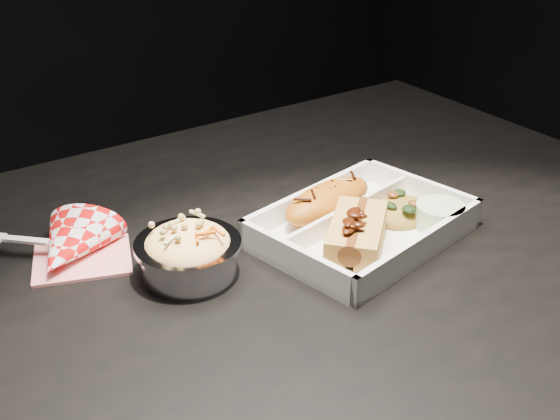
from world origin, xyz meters
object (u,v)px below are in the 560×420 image
object	(u,v)px
dining_table	(255,316)
hotdog	(357,233)
food_tray	(362,229)
napkin_fork	(69,247)
fried_pastry	(328,201)
foil_coleslaw_cup	(188,250)

from	to	relation	value
dining_table	hotdog	xyz separation A→B (m)	(0.09, -0.08, 0.12)
dining_table	hotdog	world-z (taller)	hotdog
food_tray	hotdog	world-z (taller)	hotdog
dining_table	napkin_fork	xyz separation A→B (m)	(-0.18, 0.11, 0.11)
fried_pastry	napkin_fork	world-z (taller)	napkin_fork
dining_table	foil_coleslaw_cup	size ratio (longest dim) A/B	10.13
fried_pastry	foil_coleslaw_cup	distance (m)	0.20
hotdog	foil_coleslaw_cup	bearing A→B (deg)	113.59
dining_table	foil_coleslaw_cup	distance (m)	0.15
food_tray	fried_pastry	xyz separation A→B (m)	(-0.01, 0.05, 0.02)
fried_pastry	dining_table	bearing A→B (deg)	-173.40
foil_coleslaw_cup	napkin_fork	world-z (taller)	same
fried_pastry	hotdog	distance (m)	0.09
fried_pastry	foil_coleslaw_cup	bearing A→B (deg)	-177.03
hotdog	napkin_fork	size ratio (longest dim) A/B	0.82
food_tray	foil_coleslaw_cup	distance (m)	0.22
food_tray	fried_pastry	size ratio (longest dim) A/B	1.93
foil_coleslaw_cup	hotdog	bearing A→B (deg)	-24.04
food_tray	hotdog	distance (m)	0.06
food_tray	fried_pastry	world-z (taller)	fried_pastry
dining_table	fried_pastry	size ratio (longest dim) A/B	8.27
fried_pastry	hotdog	bearing A→B (deg)	-107.54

